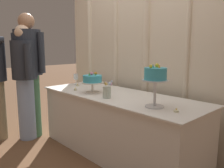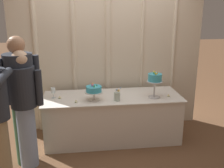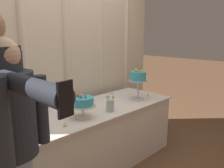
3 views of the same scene
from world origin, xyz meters
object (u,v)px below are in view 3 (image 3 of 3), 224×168
Objects in this scene: tealight_near_right at (148,95)px; guest_man_dark_suit at (12,153)px; cake_display_nearright at (138,78)px; wine_glass at (17,117)px; tealight_near_left at (65,125)px; flower_vase at (110,104)px; tealight_far_left at (30,127)px; cake_table at (95,137)px; cake_display_nearleft at (82,103)px.

guest_man_dark_suit is (-2.05, -0.46, 0.12)m from tealight_near_right.
cake_display_nearright is 2.49× the size of wine_glass.
tealight_near_left is at bearing -35.75° from wine_glass.
flower_vase is 0.87m from tealight_far_left.
tealight_far_left is (-0.80, -0.02, 0.37)m from cake_table.
cake_display_nearright is 0.62m from flower_vase.
cake_display_nearleft is at bearing 15.03° from tealight_near_left.
tealight_near_left is 1.41m from tealight_near_right.
cake_table is 0.70m from tealight_near_left.
guest_man_dark_suit reaches higher than wine_glass.
cake_display_nearright is 1.88m from guest_man_dark_suit.
tealight_near_right is at bearing 0.64° from cake_display_nearleft.
wine_glass is 1.75m from tealight_near_right.
cake_display_nearright is 0.36m from tealight_near_right.
guest_man_dark_suit reaches higher than tealight_far_left.
flower_vase is at bearing 17.15° from guest_man_dark_suit.
guest_man_dark_suit reaches higher than tealight_near_left.
cake_table is 0.61m from cake_display_nearleft.
cake_display_nearleft is 7.00× the size of tealight_near_left.
cake_display_nearright is 8.79× the size of tealight_far_left.
cake_display_nearright is at bearing -6.15° from wine_glass.
cake_display_nearright reaches higher than tealight_far_left.
flower_vase is at bearing -13.08° from tealight_far_left.
guest_man_dark_suit is (-0.40, -0.58, 0.12)m from tealight_far_left.
cake_table is 0.49m from flower_vase.
guest_man_dark_suit is (-1.24, -0.38, 0.05)m from flower_vase.
tealight_far_left is 0.03× the size of guest_man_dark_suit.
cake_display_nearleft reaches higher than tealight_near_left.
tealight_near_right is (1.14, 0.01, -0.15)m from cake_display_nearleft.
wine_glass is 4.17× the size of tealight_near_left.
wine_glass is at bearing 63.72° from guest_man_dark_suit.
cake_display_nearright is at bearing 3.88° from tealight_near_left.
flower_vase is 5.11× the size of tealight_near_left.
tealight_near_left is (0.24, -0.20, 0.00)m from tealight_far_left.
guest_man_dark_suit is (-0.91, -0.45, -0.03)m from cake_display_nearleft.
cake_table is at bearing 167.40° from cake_display_nearright.
flower_vase is 0.81m from tealight_near_right.
guest_man_dark_suit is at bearing -116.28° from wine_glass.
tealight_near_right is at bearing 3.41° from tealight_near_left.
cake_display_nearleft reaches higher than flower_vase.
cake_table is 0.91m from cake_display_nearright.
wine_glass reaches higher than tealight_near_left.
tealight_near_left is at bearing -176.59° from tealight_near_right.
cake_display_nearleft is at bearing 26.18° from guest_man_dark_suit.
guest_man_dark_suit is at bearing -165.97° from cake_display_nearright.
cake_display_nearleft reaches higher than cake_table.
guest_man_dark_suit is at bearing -167.38° from tealight_near_right.
cake_display_nearleft is 0.31m from tealight_near_left.
cake_display_nearleft is at bearing 169.39° from flower_vase.
flower_vase is (0.33, -0.06, -0.08)m from cake_display_nearleft.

